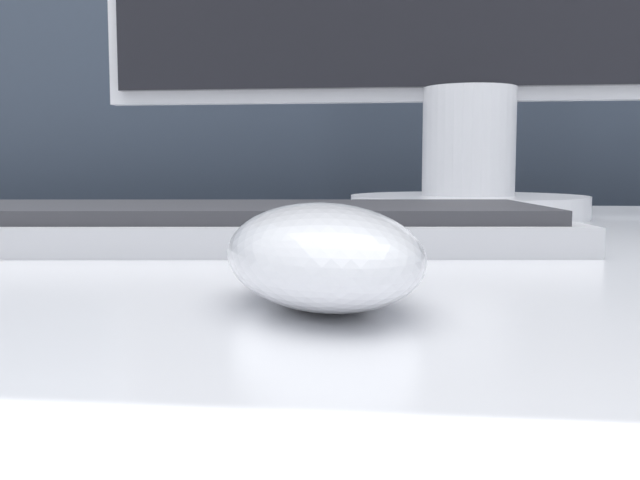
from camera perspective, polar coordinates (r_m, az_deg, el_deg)
partition_panel at (r=1.06m, az=6.57°, el=-3.57°), size 5.00×0.03×1.29m
computer_mouse_near at (r=0.25m, az=-0.87°, el=-1.11°), size 0.10×0.12×0.03m
keyboard at (r=0.46m, az=-11.63°, el=1.11°), size 0.47×0.20×0.02m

